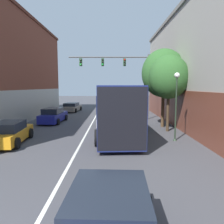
# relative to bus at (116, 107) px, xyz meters

# --- Properties ---
(lane_center_line) EXTENTS (0.14, 37.52, 0.01)m
(lane_center_line) POSITION_rel_bus_xyz_m (-2.21, -1.18, -2.00)
(lane_center_line) COLOR silver
(lane_center_line) RESTS_ON ground_plane
(bus) EXTENTS (3.24, 10.65, 3.58)m
(bus) POSITION_rel_bus_xyz_m (0.00, 0.00, 0.00)
(bus) COLOR navy
(bus) RESTS_ON ground_plane
(parked_car_left_near) EXTENTS (2.16, 4.46, 1.37)m
(parked_car_left_near) POSITION_rel_bus_xyz_m (-6.59, -2.68, -1.35)
(parked_car_left_near) COLOR orange
(parked_car_left_near) RESTS_ON ground_plane
(parked_car_left_mid) EXTENTS (2.39, 4.82, 1.25)m
(parked_car_left_mid) POSITION_rel_bus_xyz_m (-5.98, 14.87, -1.40)
(parked_car_left_mid) COLOR slate
(parked_car_left_mid) RESTS_ON ground_plane
(parked_car_left_far) EXTENTS (2.09, 4.66, 1.44)m
(parked_car_left_far) POSITION_rel_bus_xyz_m (-6.03, 5.29, -1.32)
(parked_car_left_far) COLOR navy
(parked_car_left_far) RESTS_ON ground_plane
(traffic_signal_gantry) EXTENTS (8.52, 0.36, 6.89)m
(traffic_signal_gantry) POSITION_rel_bus_xyz_m (0.81, 7.57, 3.13)
(traffic_signal_gantry) COLOR #514C47
(traffic_signal_gantry) RESTS_ON ground_plane
(street_lamp) EXTENTS (0.34, 0.34, 4.40)m
(street_lamp) POSITION_rel_bus_xyz_m (3.84, -2.00, 0.66)
(street_lamp) COLOR #233323
(street_lamp) RESTS_ON ground_plane
(street_tree_near) EXTENTS (3.07, 2.76, 5.93)m
(street_tree_near) POSITION_rel_bus_xyz_m (4.11, 1.06, 2.23)
(street_tree_near) COLOR #3D2D1E
(street_tree_near) RESTS_ON ground_plane
(street_tree_far) EXTENTS (3.73, 3.36, 6.70)m
(street_tree_far) POSITION_rel_bus_xyz_m (4.13, 2.91, 2.63)
(street_tree_far) COLOR #4C3823
(street_tree_far) RESTS_ON ground_plane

